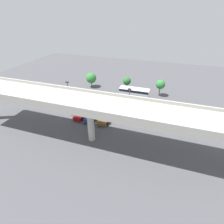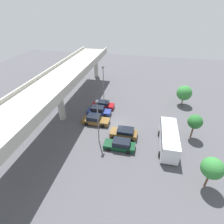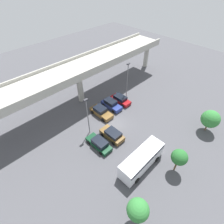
{
  "view_description": "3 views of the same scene",
  "coord_description": "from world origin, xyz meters",
  "px_view_note": "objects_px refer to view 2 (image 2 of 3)",
  "views": [
    {
      "loc": [
        -11.38,
        32.55,
        20.65
      ],
      "look_at": [
        -1.04,
        1.83,
        1.25
      ],
      "focal_mm": 28.0,
      "sensor_mm": 36.0,
      "label": 1
    },
    {
      "loc": [
        -24.66,
        -4.44,
        18.84
      ],
      "look_at": [
        0.36,
        0.85,
        2.5
      ],
      "focal_mm": 28.0,
      "sensor_mm": 36.0,
      "label": 2
    },
    {
      "loc": [
        -16.53,
        -15.58,
        23.22
      ],
      "look_at": [
        0.19,
        1.16,
        2.13
      ],
      "focal_mm": 28.0,
      "sensor_mm": 36.0,
      "label": 3
    }
  ],
  "objects_px": {
    "parked_car_1": "(124,133)",
    "tree_front_centre": "(195,122)",
    "parked_car_4": "(103,105)",
    "lamp_post_mid_lot": "(103,83)",
    "parked_car_3": "(99,111)",
    "parked_car_0": "(120,145)",
    "tree_front_left": "(212,168)",
    "parked_car_2": "(95,120)",
    "tree_front_far_right": "(184,93)",
    "shuttle_bus": "(169,138)",
    "lamp_post_near_aisle": "(98,119)"
  },
  "relations": [
    {
      "from": "parked_car_2",
      "to": "parked_car_3",
      "type": "xyz_separation_m",
      "value": [
        2.97,
        0.19,
        0.04
      ]
    },
    {
      "from": "lamp_post_mid_lot",
      "to": "parked_car_1",
      "type": "bearing_deg",
      "value": -149.93
    },
    {
      "from": "tree_front_centre",
      "to": "tree_front_far_right",
      "type": "bearing_deg",
      "value": 0.71
    },
    {
      "from": "parked_car_1",
      "to": "tree_front_left",
      "type": "distance_m",
      "value": 13.15
    },
    {
      "from": "parked_car_3",
      "to": "lamp_post_mid_lot",
      "type": "bearing_deg",
      "value": 92.04
    },
    {
      "from": "parked_car_4",
      "to": "lamp_post_mid_lot",
      "type": "xyz_separation_m",
      "value": [
        2.24,
        0.33,
        3.95
      ]
    },
    {
      "from": "lamp_post_near_aisle",
      "to": "tree_front_left",
      "type": "bearing_deg",
      "value": -109.2
    },
    {
      "from": "parked_car_2",
      "to": "shuttle_bus",
      "type": "bearing_deg",
      "value": -15.45
    },
    {
      "from": "tree_front_centre",
      "to": "parked_car_1",
      "type": "bearing_deg",
      "value": 101.01
    },
    {
      "from": "parked_car_2",
      "to": "tree_front_centre",
      "type": "relative_size",
      "value": 1.15
    },
    {
      "from": "parked_car_2",
      "to": "parked_car_4",
      "type": "distance_m",
      "value": 5.57
    },
    {
      "from": "parked_car_1",
      "to": "lamp_post_near_aisle",
      "type": "xyz_separation_m",
      "value": [
        -1.96,
        3.71,
        3.57
      ]
    },
    {
      "from": "parked_car_1",
      "to": "tree_front_centre",
      "type": "xyz_separation_m",
      "value": [
        2.07,
        -10.67,
        2.34
      ]
    },
    {
      "from": "lamp_post_near_aisle",
      "to": "lamp_post_mid_lot",
      "type": "xyz_separation_m",
      "value": [
        12.31,
        2.28,
        0.38
      ]
    },
    {
      "from": "parked_car_4",
      "to": "lamp_post_mid_lot",
      "type": "height_order",
      "value": "lamp_post_mid_lot"
    },
    {
      "from": "parked_car_1",
      "to": "parked_car_3",
      "type": "xyz_separation_m",
      "value": [
        5.5,
        5.82,
        0.06
      ]
    },
    {
      "from": "parked_car_1",
      "to": "lamp_post_mid_lot",
      "type": "xyz_separation_m",
      "value": [
        10.35,
        5.99,
        3.95
      ]
    },
    {
      "from": "shuttle_bus",
      "to": "tree_front_far_right",
      "type": "height_order",
      "value": "tree_front_far_right"
    },
    {
      "from": "shuttle_bus",
      "to": "tree_front_centre",
      "type": "height_order",
      "value": "tree_front_centre"
    },
    {
      "from": "parked_car_0",
      "to": "lamp_post_near_aisle",
      "type": "relative_size",
      "value": 0.64
    },
    {
      "from": "parked_car_1",
      "to": "parked_car_3",
      "type": "bearing_deg",
      "value": -43.39
    },
    {
      "from": "tree_front_left",
      "to": "tree_front_centre",
      "type": "relative_size",
      "value": 1.05
    },
    {
      "from": "parked_car_3",
      "to": "parked_car_4",
      "type": "distance_m",
      "value": 2.61
    },
    {
      "from": "parked_car_0",
      "to": "tree_front_centre",
      "type": "relative_size",
      "value": 1.11
    },
    {
      "from": "parked_car_1",
      "to": "tree_front_centre",
      "type": "distance_m",
      "value": 11.12
    },
    {
      "from": "parked_car_0",
      "to": "parked_car_1",
      "type": "xyz_separation_m",
      "value": [
        2.85,
        -0.18,
        0.01
      ]
    },
    {
      "from": "lamp_post_mid_lot",
      "to": "parked_car_0",
      "type": "bearing_deg",
      "value": -156.23
    },
    {
      "from": "tree_front_left",
      "to": "parked_car_0",
      "type": "bearing_deg",
      "value": 69.24
    },
    {
      "from": "parked_car_4",
      "to": "shuttle_bus",
      "type": "relative_size",
      "value": 0.59
    },
    {
      "from": "parked_car_4",
      "to": "tree_front_centre",
      "type": "height_order",
      "value": "tree_front_centre"
    },
    {
      "from": "shuttle_bus",
      "to": "tree_front_centre",
      "type": "distance_m",
      "value": 5.07
    },
    {
      "from": "parked_car_4",
      "to": "tree_front_centre",
      "type": "bearing_deg",
      "value": -20.26
    },
    {
      "from": "tree_front_far_right",
      "to": "tree_front_centre",
      "type": "bearing_deg",
      "value": -179.29
    },
    {
      "from": "parked_car_4",
      "to": "tree_front_centre",
      "type": "relative_size",
      "value": 1.07
    },
    {
      "from": "parked_car_3",
      "to": "tree_front_left",
      "type": "distance_m",
      "value": 20.98
    },
    {
      "from": "lamp_post_near_aisle",
      "to": "tree_front_far_right",
      "type": "bearing_deg",
      "value": -43.73
    },
    {
      "from": "parked_car_1",
      "to": "parked_car_4",
      "type": "relative_size",
      "value": 0.96
    },
    {
      "from": "parked_car_3",
      "to": "shuttle_bus",
      "type": "bearing_deg",
      "value": -26.89
    },
    {
      "from": "parked_car_3",
      "to": "tree_front_centre",
      "type": "height_order",
      "value": "tree_front_centre"
    },
    {
      "from": "shuttle_bus",
      "to": "tree_front_left",
      "type": "bearing_deg",
      "value": 33.33
    },
    {
      "from": "parked_car_0",
      "to": "lamp_post_near_aisle",
      "type": "bearing_deg",
      "value": -14.12
    },
    {
      "from": "parked_car_2",
      "to": "lamp_post_mid_lot",
      "type": "height_order",
      "value": "lamp_post_mid_lot"
    },
    {
      "from": "parked_car_0",
      "to": "parked_car_3",
      "type": "xyz_separation_m",
      "value": [
        8.35,
        5.64,
        0.07
      ]
    },
    {
      "from": "shuttle_bus",
      "to": "lamp_post_near_aisle",
      "type": "relative_size",
      "value": 1.06
    },
    {
      "from": "tree_front_left",
      "to": "tree_front_centre",
      "type": "xyz_separation_m",
      "value": [
        9.1,
        0.17,
        -0.11
      ]
    },
    {
      "from": "parked_car_0",
      "to": "parked_car_3",
      "type": "distance_m",
      "value": 10.08
    },
    {
      "from": "parked_car_0",
      "to": "parked_car_4",
      "type": "bearing_deg",
      "value": -63.41
    },
    {
      "from": "tree_front_centre",
      "to": "lamp_post_near_aisle",
      "type": "bearing_deg",
      "value": 105.69
    },
    {
      "from": "parked_car_3",
      "to": "parked_car_2",
      "type": "bearing_deg",
      "value": -86.33
    },
    {
      "from": "parked_car_0",
      "to": "tree_front_left",
      "type": "height_order",
      "value": "tree_front_left"
    }
  ]
}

